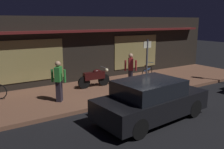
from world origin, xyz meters
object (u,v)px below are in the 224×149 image
object	(u,v)px
person_photographer	(59,80)
bicycle_parked	(147,73)
parked_car_near	(151,100)
motorcycle	(95,77)
person_bystander	(131,69)
sign_post	(147,62)

from	to	relation	value
person_photographer	bicycle_parked	bearing A→B (deg)	9.86
person_photographer	parked_car_near	xyz separation A→B (m)	(2.14, -3.13, -0.32)
motorcycle	person_photographer	world-z (taller)	person_photographer
parked_car_near	person_bystander	bearing A→B (deg)	63.76
person_bystander	parked_car_near	xyz separation A→B (m)	(-1.66, -3.37, -0.32)
person_bystander	person_photographer	bearing A→B (deg)	-176.29
bicycle_parked	sign_post	bearing A→B (deg)	-132.03
motorcycle	bicycle_parked	distance (m)	3.26
bicycle_parked	person_photographer	bearing A→B (deg)	-170.14
person_bystander	parked_car_near	size ratio (longest dim) A/B	0.40
person_bystander	parked_car_near	distance (m)	3.78
bicycle_parked	person_photographer	xyz separation A→B (m)	(-5.51, -0.96, 0.52)
motorcycle	parked_car_near	size ratio (longest dim) A/B	0.40
motorcycle	bicycle_parked	xyz separation A→B (m)	(3.25, -0.18, -0.14)
person_photographer	person_bystander	xyz separation A→B (m)	(3.80, 0.25, 0.00)
motorcycle	sign_post	size ratio (longest dim) A/B	0.71
person_bystander	parked_car_near	world-z (taller)	person_bystander
motorcycle	person_photographer	size ratio (longest dim) A/B	1.02
person_bystander	bicycle_parked	bearing A→B (deg)	22.63
person_photographer	parked_car_near	distance (m)	3.80
person_photographer	parked_car_near	world-z (taller)	person_photographer
person_photographer	person_bystander	distance (m)	3.81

